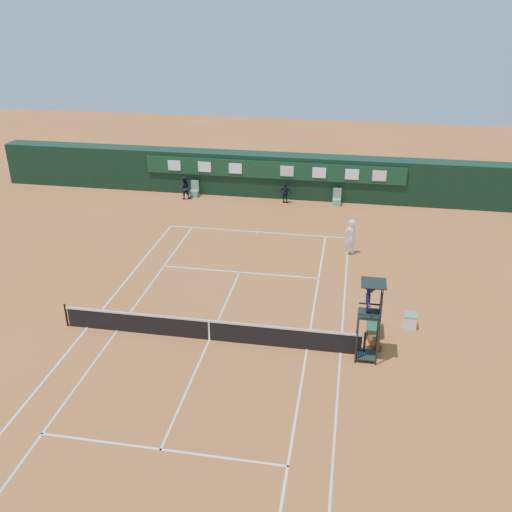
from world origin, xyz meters
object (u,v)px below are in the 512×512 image
Objects in this scene: cooler at (410,321)px; player_bench at (376,321)px; player at (350,237)px; umpire_chair at (370,305)px; tennis_net at (209,330)px.

player_bench is at bearing -153.13° from cooler.
umpire_chair is at bearing 60.06° from player.
tennis_net and player_bench have the same top height.
cooler is (1.49, 0.75, -0.27)m from player_bench.
player reaches higher than tennis_net.
player_bench is at bearing 14.18° from tennis_net.
player_bench is 8.05m from player.
tennis_net is 11.17m from player.
umpire_chair is 3.90m from cooler.
player is at bearing 111.22° from cooler.
umpire_chair is 2.85× the size of player_bench.
player_bench reaches higher than cooler.
tennis_net is 6.30× the size of player.
umpire_chair is 5.30× the size of cooler.
umpire_chair reaches higher than cooler.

